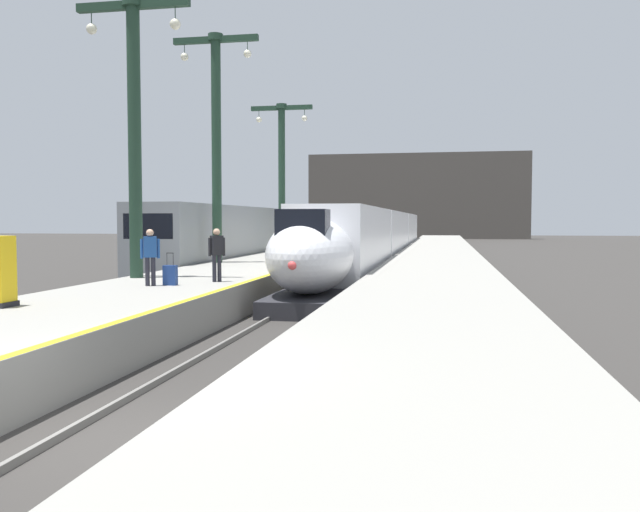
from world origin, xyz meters
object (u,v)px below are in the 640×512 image
Objects in this scene: highspeed_train_main at (380,235)px; station_column_mid at (134,111)px; passenger_mid_platform at (217,251)px; rolling_suitcase at (170,275)px; regional_train_adjacent at (262,233)px; station_column_distant at (282,163)px; passenger_near_edge at (150,253)px; station_column_far at (216,128)px.

station_column_mid is (-5.90, -25.17, 4.71)m from highspeed_train_main.
rolling_suitcase is at bearing -126.77° from passenger_mid_platform.
regional_train_adjacent is at bearing -170.02° from highspeed_train_main.
station_column_distant reaches higher than station_column_mid.
passenger_near_edge is 1.00× the size of passenger_mid_platform.
passenger_near_edge is at bearing -132.54° from passenger_mid_platform.
highspeed_train_main is at bearing 84.11° from passenger_mid_platform.
highspeed_train_main is 27.72m from rolling_suitcase.
station_column_far is at bearing 109.31° from passenger_mid_platform.
highspeed_train_main is at bearing 70.84° from station_column_far.
highspeed_train_main is at bearing 82.34° from rolling_suitcase.
regional_train_adjacent is at bearing 98.44° from passenger_near_edge.
highspeed_train_main is 28.07m from passenger_near_edge.
regional_train_adjacent is 3.90× the size of station_column_distant.
station_column_mid reaches higher than rolling_suitcase.
passenger_mid_platform is at bearing -70.69° from station_column_far.
passenger_near_edge reaches higher than rolling_suitcase.
station_column_distant is (-5.90, -4.54, 4.72)m from highspeed_train_main.
station_column_far is at bearing -109.16° from highspeed_train_main.
station_column_far is 6.15× the size of passenger_mid_platform.
station_column_far reaches higher than regional_train_adjacent.
passenger_mid_platform is (5.40, -24.70, -0.09)m from regional_train_adjacent.
passenger_mid_platform is (3.20, -21.58, -4.64)m from station_column_distant.
station_column_far is (-5.90, -16.98, 5.25)m from highspeed_train_main.
station_column_mid is at bearing -90.00° from station_column_distant.
station_column_distant is 22.31m from passenger_mid_platform.
rolling_suitcase is (2.20, -22.92, -5.33)m from station_column_distant.
highspeed_train_main is at bearing 81.41° from passenger_near_edge.
station_column_mid is at bearing -103.19° from highspeed_train_main.
regional_train_adjacent is 26.62m from passenger_near_edge.
highspeed_train_main is 5.96× the size of station_column_mid.
station_column_distant is 23.73m from passenger_near_edge.
station_column_far is at bearing -90.00° from station_column_distant.
station_column_mid is 5.54× the size of passenger_near_edge.
regional_train_adjacent reaches higher than passenger_near_edge.
station_column_distant is at bearing 98.44° from passenger_mid_platform.
regional_train_adjacent reaches higher than passenger_mid_platform.
station_column_distant is 5.55× the size of passenger_near_edge.
station_column_mid is at bearing -84.71° from regional_train_adjacent.
station_column_distant reaches higher than passenger_near_edge.
passenger_mid_platform is (1.50, 1.63, 0.00)m from passenger_near_edge.
regional_train_adjacent is 37.27× the size of rolling_suitcase.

